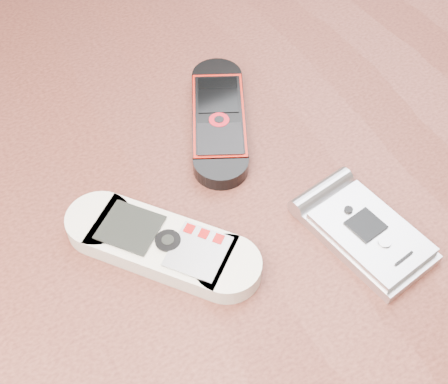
# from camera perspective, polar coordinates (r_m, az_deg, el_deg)

# --- Properties ---
(table) EXTENTS (1.20, 0.80, 0.75)m
(table) POSITION_cam_1_polar(r_m,az_deg,el_deg) (0.61, -0.42, -6.99)
(table) COLOR black
(table) RESTS_ON ground
(nokia_white) EXTENTS (0.14, 0.16, 0.02)m
(nokia_white) POSITION_cam_1_polar(r_m,az_deg,el_deg) (0.49, -5.74, -4.79)
(nokia_white) COLOR beige
(nokia_white) RESTS_ON table
(nokia_black_red) EXTENTS (0.11, 0.16, 0.02)m
(nokia_black_red) POSITION_cam_1_polar(r_m,az_deg,el_deg) (0.58, -0.48, 6.73)
(nokia_black_red) COLOR black
(nokia_black_red) RESTS_ON table
(motorola_razr) EXTENTS (0.08, 0.12, 0.02)m
(motorola_razr) POSITION_cam_1_polar(r_m,az_deg,el_deg) (0.50, 12.96, -3.68)
(motorola_razr) COLOR #B4B4B9
(motorola_razr) RESTS_ON table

